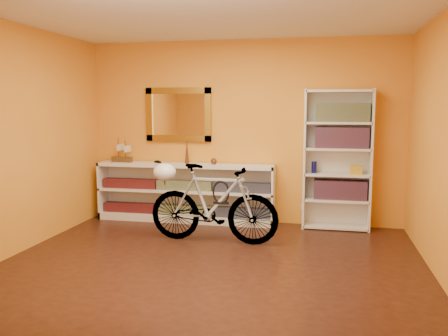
% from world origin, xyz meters
% --- Properties ---
extents(floor, '(4.50, 4.00, 0.01)m').
position_xyz_m(floor, '(0.00, 0.00, -0.01)').
color(floor, black).
rests_on(floor, ground).
extents(ceiling, '(4.50, 4.00, 0.01)m').
position_xyz_m(ceiling, '(0.00, 0.00, 2.60)').
color(ceiling, silver).
rests_on(ceiling, ground).
extents(back_wall, '(4.50, 0.01, 2.60)m').
position_xyz_m(back_wall, '(0.00, 2.00, 1.30)').
color(back_wall, orange).
rests_on(back_wall, ground).
extents(left_wall, '(0.01, 4.00, 2.60)m').
position_xyz_m(left_wall, '(-2.25, 0.00, 1.30)').
color(left_wall, orange).
rests_on(left_wall, ground).
extents(right_wall, '(0.01, 4.00, 2.60)m').
position_xyz_m(right_wall, '(2.25, 0.00, 1.30)').
color(right_wall, orange).
rests_on(right_wall, ground).
extents(gilt_mirror, '(0.98, 0.06, 0.78)m').
position_xyz_m(gilt_mirror, '(-0.95, 1.97, 1.55)').
color(gilt_mirror, olive).
rests_on(gilt_mirror, back_wall).
extents(wall_socket, '(0.09, 0.02, 0.09)m').
position_xyz_m(wall_socket, '(0.90, 1.99, 0.25)').
color(wall_socket, silver).
rests_on(wall_socket, back_wall).
extents(console_unit, '(2.60, 0.35, 0.85)m').
position_xyz_m(console_unit, '(-0.82, 1.81, 0.42)').
color(console_unit, silver).
rests_on(console_unit, floor).
extents(cd_row_lower, '(2.50, 0.13, 0.14)m').
position_xyz_m(cd_row_lower, '(-0.82, 1.79, 0.17)').
color(cd_row_lower, black).
rests_on(cd_row_lower, console_unit).
extents(cd_row_upper, '(2.50, 0.13, 0.14)m').
position_xyz_m(cd_row_upper, '(-0.82, 1.79, 0.54)').
color(cd_row_upper, navy).
rests_on(cd_row_upper, console_unit).
extents(model_ship, '(0.31, 0.14, 0.36)m').
position_xyz_m(model_ship, '(-1.79, 1.81, 1.03)').
color(model_ship, '#432C12').
rests_on(model_ship, console_unit).
extents(toy_car, '(0.00, 0.00, 0.00)m').
position_xyz_m(toy_car, '(-1.22, 1.81, 0.85)').
color(toy_car, black).
rests_on(toy_car, console_unit).
extents(bronze_ornament, '(0.06, 0.06, 0.36)m').
position_xyz_m(bronze_ornament, '(-0.78, 1.81, 1.03)').
color(bronze_ornament, '#57321E').
rests_on(bronze_ornament, console_unit).
extents(decorative_orb, '(0.09, 0.09, 0.09)m').
position_xyz_m(decorative_orb, '(-0.38, 1.81, 0.89)').
color(decorative_orb, '#57321E').
rests_on(decorative_orb, console_unit).
extents(bookcase, '(0.90, 0.30, 1.90)m').
position_xyz_m(bookcase, '(1.33, 1.84, 0.95)').
color(bookcase, silver).
rests_on(bookcase, floor).
extents(book_row_a, '(0.70, 0.22, 0.26)m').
position_xyz_m(book_row_a, '(1.38, 1.84, 0.55)').
color(book_row_a, maroon).
rests_on(book_row_a, bookcase).
extents(book_row_b, '(0.70, 0.22, 0.28)m').
position_xyz_m(book_row_b, '(1.38, 1.84, 1.25)').
color(book_row_b, maroon).
rests_on(book_row_b, bookcase).
extents(book_row_c, '(0.70, 0.22, 0.25)m').
position_xyz_m(book_row_c, '(1.38, 1.84, 1.59)').
color(book_row_c, '#1A4C5B').
rests_on(book_row_c, bookcase).
extents(travel_mug, '(0.07, 0.07, 0.16)m').
position_xyz_m(travel_mug, '(1.02, 1.82, 0.85)').
color(travel_mug, '#161E9D').
rests_on(travel_mug, bookcase).
extents(red_tin, '(0.18, 0.18, 0.19)m').
position_xyz_m(red_tin, '(1.13, 1.87, 1.56)').
color(red_tin, maroon).
rests_on(red_tin, bookcase).
extents(yellow_bag, '(0.16, 0.11, 0.12)m').
position_xyz_m(yellow_bag, '(1.58, 1.80, 0.83)').
color(yellow_bag, gold).
rests_on(yellow_bag, bookcase).
extents(bicycle, '(0.50, 1.67, 0.97)m').
position_xyz_m(bicycle, '(-0.17, 0.85, 0.49)').
color(bicycle, silver).
rests_on(bicycle, floor).
extents(helmet, '(0.29, 0.27, 0.22)m').
position_xyz_m(helmet, '(-0.80, 0.88, 0.86)').
color(helmet, white).
rests_on(helmet, bicycle).
extents(u_lock, '(0.21, 0.02, 0.21)m').
position_xyz_m(u_lock, '(-0.07, 0.85, 0.63)').
color(u_lock, black).
rests_on(u_lock, bicycle).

